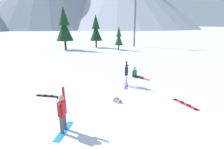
{
  "coord_description": "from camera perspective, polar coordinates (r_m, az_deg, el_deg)",
  "views": [
    {
      "loc": [
        -3.72,
        -8.48,
        4.61
      ],
      "look_at": [
        0.52,
        3.5,
        1.0
      ],
      "focal_mm": 28.08,
      "sensor_mm": 36.0,
      "label": 1
    }
  ],
  "objects": [
    {
      "name": "ski_lift_tower",
      "position": [
        39.39,
        7.54,
        19.04
      ],
      "size": [
        3.86,
        0.36,
        12.08
      ],
      "color": "#595B60",
      "rests_on": "ground_plane"
    },
    {
      "name": "loose_snowboard_near_left",
      "position": [
        11.54,
        22.72,
        -8.89
      ],
      "size": [
        0.55,
        1.91,
        0.09
      ],
      "color": "red",
      "rests_on": "ground_plane"
    },
    {
      "name": "snowboarder_foreground",
      "position": [
        8.08,
        -15.89,
        -11.71
      ],
      "size": [
        1.0,
        1.5,
        2.02
      ],
      "color": "#1E8CD8",
      "rests_on": "ground_plane"
    },
    {
      "name": "ground_plane",
      "position": [
        10.34,
        3.83,
        -10.64
      ],
      "size": [
        800.0,
        800.0,
        0.0
      ],
      "primitive_type": "plane",
      "color": "silver"
    },
    {
      "name": "pine_tree_leaning",
      "position": [
        33.24,
        2.22,
        11.99
      ],
      "size": [
        1.57,
        1.57,
        4.37
      ],
      "color": "#472D19",
      "rests_on": "ground_plane"
    },
    {
      "name": "snowboarder_background",
      "position": [
        16.08,
        7.85,
        0.24
      ],
      "size": [
        1.17,
        1.71,
        0.94
      ],
      "color": "black",
      "rests_on": "ground_plane"
    },
    {
      "name": "snowboarder_midground",
      "position": [
        13.51,
        4.69,
        0.14
      ],
      "size": [
        0.91,
        1.53,
        2.03
      ],
      "color": "#993FD8",
      "rests_on": "ground_plane"
    },
    {
      "name": "backpack_grey",
      "position": [
        10.92,
        1.72,
        -8.35
      ],
      "size": [
        0.53,
        0.56,
        0.3
      ],
      "color": "gray",
      "rests_on": "ground_plane"
    },
    {
      "name": "pine_tree_twin",
      "position": [
        34.79,
        -15.31,
        14.83
      ],
      "size": [
        3.18,
        3.18,
        7.91
      ],
      "color": "#472D19",
      "rests_on": "ground_plane"
    },
    {
      "name": "pine_tree_broad",
      "position": [
        37.2,
        -5.26,
        14.31
      ],
      "size": [
        2.54,
        2.54,
        6.69
      ],
      "color": "#472D19",
      "rests_on": "ground_plane"
    },
    {
      "name": "loose_snowboard_far_spare",
      "position": [
        12.55,
        -20.0,
        -6.59
      ],
      "size": [
        1.71,
        1.17,
        0.09
      ],
      "color": "black",
      "rests_on": "ground_plane"
    }
  ]
}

